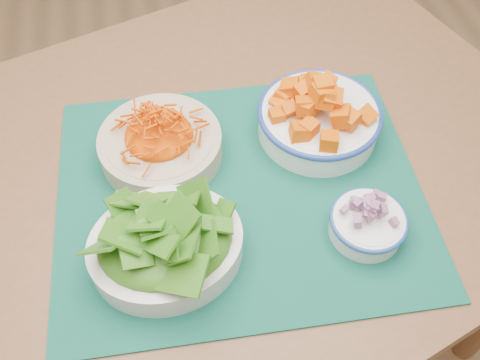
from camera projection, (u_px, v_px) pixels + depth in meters
The scene contains 7 objects.
ground at pixel (292, 240), 1.68m from camera, with size 4.00×4.00×0.00m, color #A67A50.
table at pixel (192, 204), 0.97m from camera, with size 1.52×1.24×0.75m.
placemat at pixel (240, 192), 0.87m from camera, with size 0.59×0.48×0.00m, color #06362B.
carrot_bowl at pixel (160, 141), 0.89m from camera, with size 0.27×0.27×0.08m.
squash_bowl at pixel (320, 111), 0.91m from camera, with size 0.24×0.24×0.11m.
lettuce_bowl at pixel (165, 240), 0.76m from camera, with size 0.25×0.22×0.10m.
onion_bowl at pixel (368, 221), 0.80m from camera, with size 0.14×0.14×0.06m.
Camera 1 is at (-0.34, -0.81, 1.46)m, focal length 40.00 mm.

